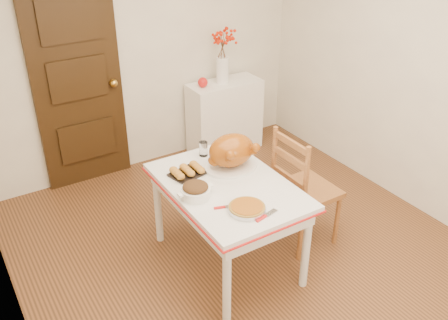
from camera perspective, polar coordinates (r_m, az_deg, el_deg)
floor at (r=4.16m, az=3.38°, el=-11.31°), size 3.50×4.00×0.00m
wall_back at (r=5.13m, az=-9.39°, el=12.44°), size 3.50×0.00×2.50m
wall_right at (r=4.66m, az=22.02°, el=8.98°), size 0.00×4.00×2.50m
door_back at (r=4.96m, az=-16.53°, el=8.34°), size 0.85×0.06×2.06m
sideboard at (r=5.60m, az=0.07°, el=5.05°), size 0.81×0.36×0.81m
kitchen_table at (r=3.90m, az=0.39°, el=-7.40°), size 0.85×1.24×0.74m
chair_oak at (r=4.12m, az=9.49°, el=-3.15°), size 0.46×0.46×1.04m
berry_vase at (r=5.33m, az=-0.17°, el=11.91°), size 0.31×0.31×0.60m
apple at (r=5.29m, az=-2.47°, el=8.95°), size 0.11×0.11×0.11m
turkey_platter at (r=3.83m, az=0.86°, el=0.93°), size 0.53×0.47×0.28m
pumpkin_pie at (r=3.39m, az=2.67°, el=-5.51°), size 0.29×0.29×0.05m
stuffing_dish at (r=3.52m, az=-3.31°, el=-3.50°), size 0.30×0.25×0.11m
rolls_tray at (r=3.80m, az=-4.28°, el=-1.27°), size 0.29×0.25×0.07m
pie_server at (r=3.36m, az=4.93°, el=-6.38°), size 0.21×0.10×0.01m
carving_knife at (r=3.43m, az=0.62°, el=-5.35°), size 0.23×0.12×0.01m
drinking_glass at (r=4.05m, az=-2.40°, el=1.29°), size 0.08×0.08×0.12m
shaker_pair at (r=4.11m, az=0.05°, el=1.48°), size 0.09×0.04×0.08m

